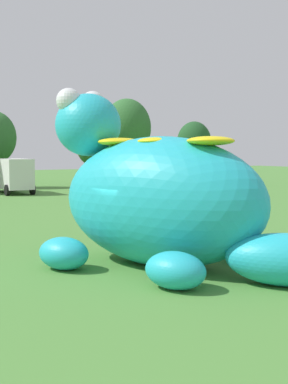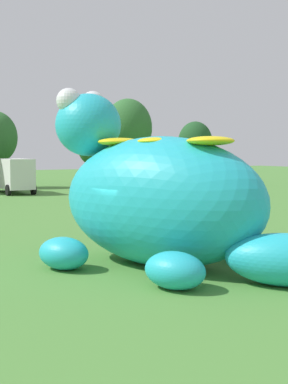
{
  "view_description": "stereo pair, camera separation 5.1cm",
  "coord_description": "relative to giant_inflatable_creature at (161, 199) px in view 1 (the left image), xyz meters",
  "views": [
    {
      "loc": [
        -8.05,
        -14.82,
        3.66
      ],
      "look_at": [
        0.8,
        0.17,
        2.28
      ],
      "focal_mm": 49.28,
      "sensor_mm": 36.0,
      "label": 1
    },
    {
      "loc": [
        -8.01,
        -14.85,
        3.66
      ],
      "look_at": [
        0.8,
        0.17,
        2.28
      ],
      "focal_mm": 49.28,
      "sensor_mm": 36.0,
      "label": 2
    }
  ],
  "objects": [
    {
      "name": "tree_right",
      "position": [
        18.19,
        35.44,
        3.86
      ],
      "size": [
        5.14,
        5.14,
        9.13
      ],
      "color": "brown",
      "rests_on": "ground"
    },
    {
      "name": "tree_mid_right",
      "position": [
        14.07,
        35.02,
        2.04
      ],
      "size": [
        3.58,
        3.58,
        6.36
      ],
      "color": "brown",
      "rests_on": "ground"
    },
    {
      "name": "tree_far_right",
      "position": [
        26.66,
        34.98,
        2.42
      ],
      "size": [
        3.91,
        3.91,
        6.94
      ],
      "color": "brown",
      "rests_on": "ground"
    },
    {
      "name": "ground_plane",
      "position": [
        -0.82,
        0.84,
        -2.12
      ],
      "size": [
        160.0,
        160.0,
        0.0
      ],
      "primitive_type": "plane",
      "color": "#4C8438"
    },
    {
      "name": "giant_inflatable_creature",
      "position": [
        0.0,
        0.0,
        0.0
      ],
      "size": [
        8.64,
        10.04,
        5.79
      ],
      "color": "#23B2C6",
      "rests_on": "ground"
    },
    {
      "name": "box_truck",
      "position": [
        4.19,
        30.38,
        -0.52
      ],
      "size": [
        2.38,
        6.41,
        2.95
      ],
      "color": "#333842",
      "rests_on": "ground"
    }
  ]
}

